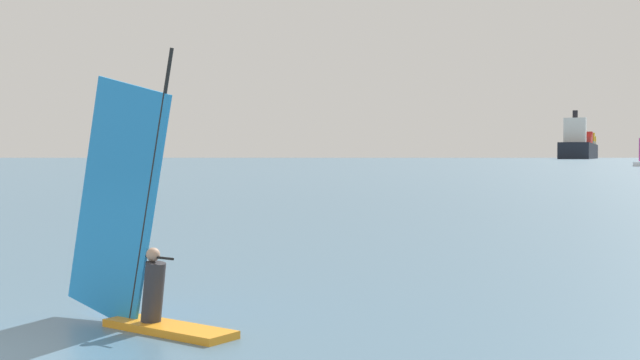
# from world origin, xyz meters

# --- Properties ---
(windsurfer) EXTENTS (3.44, 1.95, 4.48)m
(windsurfer) POSITION_xyz_m (2.01, 2.98, 1.21)
(windsurfer) COLOR orange
(windsurfer) RESTS_ON ground_plane
(cargo_ship) EXTENTS (59.22, 183.72, 38.58)m
(cargo_ship) POSITION_xyz_m (113.24, 720.84, 9.48)
(cargo_ship) COLOR black
(cargo_ship) RESTS_ON ground_plane
(distant_headland) EXTENTS (1308.96, 469.61, 24.30)m
(distant_headland) POSITION_xyz_m (-43.77, 1476.97, 12.15)
(distant_headland) COLOR #756B56
(distant_headland) RESTS_ON ground_plane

